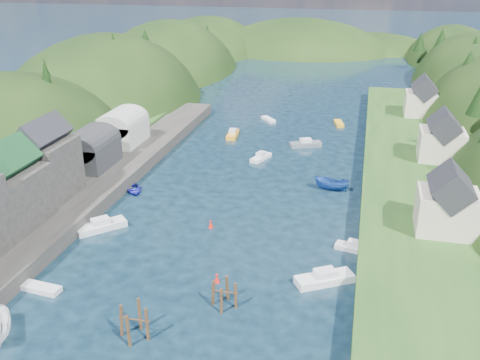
% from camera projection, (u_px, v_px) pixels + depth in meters
% --- Properties ---
extents(ground, '(600.00, 600.00, 0.00)m').
position_uv_depth(ground, '(268.00, 155.00, 96.97)').
color(ground, black).
rests_on(ground, ground).
extents(hillside_left, '(44.00, 245.56, 52.00)m').
position_uv_depth(hillside_left, '(107.00, 137.00, 132.11)').
color(hillside_left, black).
rests_on(hillside_left, ground).
extents(far_hills, '(103.00, 68.00, 44.00)m').
position_uv_depth(far_hills, '(328.00, 77.00, 212.20)').
color(far_hills, black).
rests_on(far_hills, ground).
extents(hill_trees, '(91.87, 149.95, 12.54)m').
position_uv_depth(hill_trees, '(289.00, 77.00, 106.26)').
color(hill_trees, black).
rests_on(hill_trees, ground).
extents(quay_left, '(12.00, 110.00, 2.00)m').
position_uv_depth(quay_left, '(60.00, 206.00, 74.78)').
color(quay_left, '#2D2B28').
rests_on(quay_left, ground).
extents(terrace_left_grass, '(12.00, 110.00, 2.50)m').
position_uv_depth(terrace_left_grass, '(16.00, 199.00, 76.17)').
color(terrace_left_grass, '#234719').
rests_on(terrace_left_grass, ground).
extents(boat_sheds, '(7.00, 21.00, 7.50)m').
position_uv_depth(boat_sheds, '(106.00, 135.00, 90.61)').
color(boat_sheds, '#2D2D30').
rests_on(boat_sheds, quay_left).
extents(terrace_right, '(16.00, 120.00, 2.40)m').
position_uv_depth(terrace_right, '(416.00, 182.00, 82.19)').
color(terrace_right, '#234719').
rests_on(terrace_right, ground).
extents(right_bank_cottages, '(9.00, 59.24, 8.41)m').
position_uv_depth(right_bank_cottages, '(435.00, 138.00, 87.24)').
color(right_bank_cottages, beige).
rests_on(right_bank_cottages, terrace_right).
extents(piling_cluster_near, '(3.11, 2.91, 3.96)m').
position_uv_depth(piling_cluster_near, '(134.00, 325.00, 49.95)').
color(piling_cluster_near, '#382314').
rests_on(piling_cluster_near, ground).
extents(piling_cluster_far, '(2.88, 2.72, 3.45)m').
position_uv_depth(piling_cluster_far, '(224.00, 296.00, 54.55)').
color(piling_cluster_far, '#382314').
rests_on(piling_cluster_far, ground).
extents(channel_buoy_near, '(0.70, 0.70, 1.10)m').
position_uv_depth(channel_buoy_near, '(217.00, 278.00, 58.81)').
color(channel_buoy_near, red).
rests_on(channel_buoy_near, ground).
extents(channel_buoy_far, '(0.70, 0.70, 1.10)m').
position_uv_depth(channel_buoy_far, '(211.00, 224.00, 70.75)').
color(channel_buoy_far, red).
rests_on(channel_buoy_far, ground).
extents(moored_boats, '(38.42, 84.25, 2.16)m').
position_uv_depth(moored_boats, '(223.00, 214.00, 73.22)').
color(moored_boats, silver).
rests_on(moored_boats, ground).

